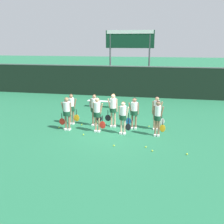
# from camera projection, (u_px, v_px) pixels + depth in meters

# --- Properties ---
(ground_plane) EXTENTS (140.00, 140.00, 0.00)m
(ground_plane) POSITION_uv_depth(u_px,v_px,m) (112.00, 130.00, 13.58)
(ground_plane) COLOR #216642
(fence_windscreen) EXTENTS (60.00, 0.08, 2.56)m
(fence_windscreen) POSITION_uv_depth(u_px,v_px,m) (133.00, 81.00, 21.43)
(fence_windscreen) COLOR black
(fence_windscreen) RESTS_ON ground_plane
(scoreboard) EXTENTS (4.09, 0.15, 5.38)m
(scoreboard) POSITION_uv_depth(u_px,v_px,m) (130.00, 44.00, 21.99)
(scoreboard) COLOR #515156
(scoreboard) RESTS_ON ground_plane
(bench_courtside) EXTENTS (1.88, 0.46, 0.43)m
(bench_courtside) POSITION_uv_depth(u_px,v_px,m) (101.00, 102.00, 18.32)
(bench_courtside) COLOR silver
(bench_courtside) RESTS_ON ground_plane
(player_0) EXTENTS (0.70, 0.41, 1.72)m
(player_0) POSITION_uv_depth(u_px,v_px,m) (67.00, 111.00, 13.33)
(player_0) COLOR #8C664C
(player_0) RESTS_ON ground_plane
(player_1) EXTENTS (0.66, 0.37, 1.75)m
(player_1) POSITION_uv_depth(u_px,v_px,m) (97.00, 112.00, 13.05)
(player_1) COLOR tan
(player_1) RESTS_ON ground_plane
(player_2) EXTENTS (0.63, 0.36, 1.64)m
(player_2) POSITION_uv_depth(u_px,v_px,m) (123.00, 115.00, 12.74)
(player_2) COLOR beige
(player_2) RESTS_ON ground_plane
(player_3) EXTENTS (0.60, 0.33, 1.75)m
(player_3) POSITION_uv_depth(u_px,v_px,m) (158.00, 115.00, 12.46)
(player_3) COLOR #8C664C
(player_3) RESTS_ON ground_plane
(player_4) EXTENTS (0.67, 0.37, 1.69)m
(player_4) POSITION_uv_depth(u_px,v_px,m) (72.00, 107.00, 14.31)
(player_4) COLOR #8C664C
(player_4) RESTS_ON ground_plane
(player_5) EXTENTS (0.65, 0.36, 1.73)m
(player_5) POSITION_uv_depth(u_px,v_px,m) (94.00, 108.00, 14.02)
(player_5) COLOR #8C664C
(player_5) RESTS_ON ground_plane
(player_6) EXTENTS (0.67, 0.38, 1.80)m
(player_6) POSITION_uv_depth(u_px,v_px,m) (113.00, 107.00, 13.83)
(player_6) COLOR tan
(player_6) RESTS_ON ground_plane
(player_7) EXTENTS (0.67, 0.39, 1.67)m
(player_7) POSITION_uv_depth(u_px,v_px,m) (134.00, 110.00, 13.54)
(player_7) COLOR #8C664C
(player_7) RESTS_ON ground_plane
(player_8) EXTENTS (0.66, 0.37, 1.76)m
(player_8) POSITION_uv_depth(u_px,v_px,m) (157.00, 110.00, 13.38)
(player_8) COLOR tan
(player_8) RESTS_ON ground_plane
(tennis_ball_0) EXTENTS (0.07, 0.07, 0.07)m
(tennis_ball_0) POSITION_uv_depth(u_px,v_px,m) (59.00, 127.00, 13.87)
(tennis_ball_0) COLOR #CCE033
(tennis_ball_0) RESTS_ON ground_plane
(tennis_ball_1) EXTENTS (0.07, 0.07, 0.07)m
(tennis_ball_1) POSITION_uv_depth(u_px,v_px,m) (97.00, 122.00, 14.76)
(tennis_ball_1) COLOR #CCE033
(tennis_ball_1) RESTS_ON ground_plane
(tennis_ball_2) EXTENTS (0.07, 0.07, 0.07)m
(tennis_ball_2) POSITION_uv_depth(u_px,v_px,m) (82.00, 125.00, 14.33)
(tennis_ball_2) COLOR #CCE033
(tennis_ball_2) RESTS_ON ground_plane
(tennis_ball_3) EXTENTS (0.07, 0.07, 0.07)m
(tennis_ball_3) POSITION_uv_depth(u_px,v_px,m) (149.00, 126.00, 14.04)
(tennis_ball_3) COLOR #CCE033
(tennis_ball_3) RESTS_ON ground_plane
(tennis_ball_4) EXTENTS (0.07, 0.07, 0.07)m
(tennis_ball_4) POSITION_uv_depth(u_px,v_px,m) (187.00, 154.00, 10.56)
(tennis_ball_4) COLOR #CCE033
(tennis_ball_4) RESTS_ON ground_plane
(tennis_ball_5) EXTENTS (0.07, 0.07, 0.07)m
(tennis_ball_5) POSITION_uv_depth(u_px,v_px,m) (146.00, 147.00, 11.29)
(tennis_ball_5) COLOR #CCE033
(tennis_ball_5) RESTS_ON ground_plane
(tennis_ball_6) EXTENTS (0.07, 0.07, 0.07)m
(tennis_ball_6) POSITION_uv_depth(u_px,v_px,m) (114.00, 146.00, 11.44)
(tennis_ball_6) COLOR #CCE033
(tennis_ball_6) RESTS_ON ground_plane
(tennis_ball_7) EXTENTS (0.07, 0.07, 0.07)m
(tennis_ball_7) POSITION_uv_depth(u_px,v_px,m) (96.00, 118.00, 15.50)
(tennis_ball_7) COLOR #CCE033
(tennis_ball_7) RESTS_ON ground_plane
(tennis_ball_8) EXTENTS (0.07, 0.07, 0.07)m
(tennis_ball_8) POSITION_uv_depth(u_px,v_px,m) (83.00, 135.00, 12.79)
(tennis_ball_8) COLOR #CCE033
(tennis_ball_8) RESTS_ON ground_plane
(tennis_ball_9) EXTENTS (0.07, 0.07, 0.07)m
(tennis_ball_9) POSITION_uv_depth(u_px,v_px,m) (152.00, 151.00, 10.89)
(tennis_ball_9) COLOR #CCE033
(tennis_ball_9) RESTS_ON ground_plane
(tennis_ball_10) EXTENTS (0.07, 0.07, 0.07)m
(tennis_ball_10) POSITION_uv_depth(u_px,v_px,m) (96.00, 123.00, 14.63)
(tennis_ball_10) COLOR #CCE033
(tennis_ball_10) RESTS_ON ground_plane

